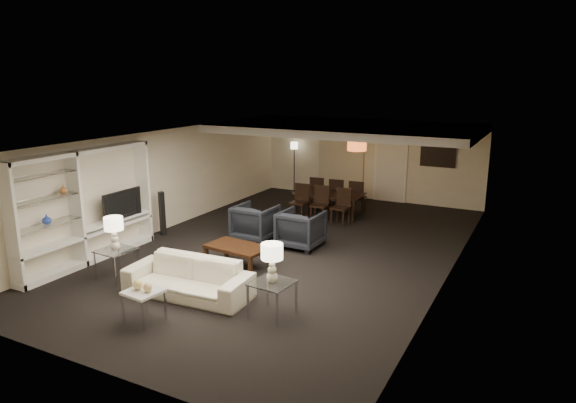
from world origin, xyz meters
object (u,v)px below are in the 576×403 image
at_px(chair_nr, 340,207).
at_px(armchair_left, 255,222).
at_px(chair_fl, 319,192).
at_px(side_table_right, 272,299).
at_px(armchair_right, 301,229).
at_px(pendant_light, 357,146).
at_px(marble_table, 144,306).
at_px(television, 119,204).
at_px(table_lamp_left, 114,234).
at_px(floor_lamp, 294,168).
at_px(chair_nl, 299,202).
at_px(table_lamp_right, 272,263).
at_px(sofa, 188,278).
at_px(floor_speaker, 162,213).
at_px(side_table_left, 117,264).
at_px(vase_blue, 47,219).
at_px(coffee_table, 238,256).
at_px(vase_amber, 63,189).
at_px(dining_table, 329,205).
at_px(chair_fr, 358,197).
at_px(chair_fm, 338,195).

bearing_deg(chair_nr, armchair_left, -118.06).
bearing_deg(chair_fl, side_table_right, 102.40).
bearing_deg(armchair_right, chair_nr, -92.28).
height_order(pendant_light, marble_table, pendant_light).
bearing_deg(pendant_light, television, -124.32).
bearing_deg(armchair_right, table_lamp_left, 56.44).
distance_m(pendant_light, floor_lamp, 3.42).
bearing_deg(chair_nl, table_lamp_right, -68.64).
bearing_deg(marble_table, side_table_right, 32.91).
bearing_deg(sofa, floor_speaker, 133.90).
distance_m(pendant_light, floor_speaker, 5.46).
height_order(chair_fl, floor_lamp, floor_lamp).
xyz_separation_m(side_table_left, vase_blue, (-1.20, -0.50, 0.86)).
xyz_separation_m(coffee_table, armchair_left, (-0.60, 1.70, 0.20)).
bearing_deg(chair_nr, chair_fl, 137.31).
height_order(table_lamp_right, floor_speaker, table_lamp_right).
height_order(television, floor_speaker, television).
distance_m(vase_blue, vase_amber, 0.66).
bearing_deg(chair_nr, side_table_left, -109.73).
distance_m(armchair_right, vase_amber, 5.01).
bearing_deg(side_table_left, sofa, 0.00).
relative_size(coffee_table, vase_blue, 6.75).
height_order(floor_speaker, floor_lamp, floor_lamp).
bearing_deg(floor_lamp, sofa, -75.96).
xyz_separation_m(marble_table, dining_table, (0.13, 7.13, 0.06)).
bearing_deg(floor_lamp, chair_fr, -29.22).
xyz_separation_m(armchair_left, side_table_left, (-1.10, -3.30, -0.13)).
xyz_separation_m(side_table_left, chair_nl, (1.23, 5.38, 0.19)).
bearing_deg(table_lamp_left, floor_speaker, 112.97).
bearing_deg(table_lamp_right, chair_nr, 100.23).
bearing_deg(vase_amber, chair_nl, 65.93).
relative_size(marble_table, vase_amber, 3.03).
relative_size(side_table_left, table_lamp_right, 0.97).
xyz_separation_m(armchair_right, floor_lamp, (-2.66, 4.94, 0.42)).
distance_m(vase_blue, chair_nl, 6.40).
bearing_deg(sofa, side_table_right, -3.43).
xyz_separation_m(side_table_left, side_table_right, (3.40, 0.00, 0.00)).
bearing_deg(chair_nr, dining_table, 137.31).
relative_size(pendant_light, floor_speaker, 0.48).
height_order(coffee_table, chair_fm, chair_fm).
distance_m(side_table_right, chair_nl, 5.80).
relative_size(armchair_left, television, 0.87).
distance_m(armchair_right, marble_table, 4.44).
bearing_deg(side_table_right, floor_speaker, 150.19).
height_order(pendant_light, dining_table, pendant_light).
height_order(side_table_right, vase_amber, vase_amber).
xyz_separation_m(armchair_right, marble_table, (-0.60, -4.40, -0.16)).
xyz_separation_m(pendant_light, marble_table, (-0.71, -7.64, -1.66)).
bearing_deg(television, dining_table, -32.37).
distance_m(chair_nl, chair_fr, 1.77).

